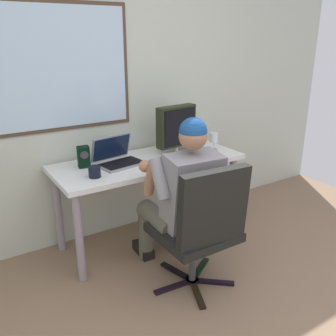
% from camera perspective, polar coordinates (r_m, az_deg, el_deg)
% --- Properties ---
extents(wall_rear, '(5.32, 0.08, 2.84)m').
position_cam_1_polar(wall_rear, '(3.22, -9.68, 13.92)').
color(wall_rear, beige).
rests_on(wall_rear, ground).
extents(desk, '(1.59, 0.64, 0.75)m').
position_cam_1_polar(desk, '(3.14, -2.98, -0.41)').
color(desk, gray).
rests_on(desk, ground).
extents(office_chair, '(0.59, 0.60, 0.96)m').
position_cam_1_polar(office_chair, '(2.53, 5.34, -8.57)').
color(office_chair, black).
rests_on(office_chair, ground).
extents(person_seated, '(0.55, 0.77, 1.24)m').
position_cam_1_polar(person_seated, '(2.68, 2.27, -4.28)').
color(person_seated, '#545345').
rests_on(person_seated, ground).
extents(crt_monitor, '(0.39, 0.25, 0.42)m').
position_cam_1_polar(crt_monitor, '(3.23, 1.30, 6.14)').
color(crt_monitor, beige).
rests_on(crt_monitor, desk).
extents(laptop, '(0.40, 0.34, 0.22)m').
position_cam_1_polar(laptop, '(3.03, -7.89, 1.80)').
color(laptop, gray).
rests_on(laptop, desk).
extents(wine_glass, '(0.07, 0.07, 0.17)m').
position_cam_1_polar(wine_glass, '(3.34, 7.05, 4.50)').
color(wine_glass, silver).
rests_on(wine_glass, desk).
extents(desk_speaker, '(0.10, 0.09, 0.17)m').
position_cam_1_polar(desk_speaker, '(2.97, -12.86, 1.69)').
color(desk_speaker, black).
rests_on(desk_speaker, desk).
extents(coffee_mug, '(0.09, 0.09, 0.08)m').
position_cam_1_polar(coffee_mug, '(2.76, -11.25, -0.58)').
color(coffee_mug, black).
rests_on(coffee_mug, desk).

